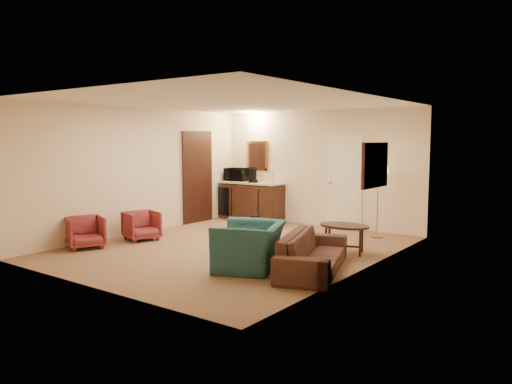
# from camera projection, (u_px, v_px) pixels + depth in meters

# --- Properties ---
(ground) EXTENTS (6.00, 6.00, 0.00)m
(ground) POSITION_uv_depth(u_px,v_px,m) (234.00, 248.00, 8.99)
(ground) COLOR brown
(ground) RESTS_ON ground
(room_walls) EXTENTS (5.02, 6.01, 2.61)m
(room_walls) POSITION_uv_depth(u_px,v_px,m) (255.00, 151.00, 9.48)
(room_walls) COLOR beige
(room_walls) RESTS_ON ground
(wetbar_cabinet) EXTENTS (1.64, 0.58, 0.92)m
(wetbar_cabinet) POSITION_uv_depth(u_px,v_px,m) (251.00, 201.00, 12.09)
(wetbar_cabinet) COLOR #3D2213
(wetbar_cabinet) RESTS_ON ground
(sofa) EXTENTS (1.17, 2.03, 0.76)m
(sofa) POSITION_uv_depth(u_px,v_px,m) (313.00, 246.00, 7.33)
(sofa) COLOR black
(sofa) RESTS_ON ground
(teal_armchair) EXTENTS (1.07, 1.27, 0.94)m
(teal_armchair) POSITION_uv_depth(u_px,v_px,m) (250.00, 238.00, 7.46)
(teal_armchair) COLOR #20504E
(teal_armchair) RESTS_ON ground
(rose_chair_near) EXTENTS (0.73, 0.75, 0.62)m
(rose_chair_near) POSITION_uv_depth(u_px,v_px,m) (142.00, 224.00, 9.66)
(rose_chair_near) COLOR maroon
(rose_chair_near) RESTS_ON ground
(rose_chair_far) EXTENTS (0.77, 0.79, 0.63)m
(rose_chair_far) POSITION_uv_depth(u_px,v_px,m) (85.00, 231.00, 8.93)
(rose_chair_far) COLOR maroon
(rose_chair_far) RESTS_ON ground
(coffee_table) EXTENTS (1.02, 0.84, 0.50)m
(coffee_table) POSITION_uv_depth(u_px,v_px,m) (344.00, 239.00, 8.50)
(coffee_table) COLOR black
(coffee_table) RESTS_ON ground
(floor_lamp) EXTENTS (0.55, 0.55, 1.58)m
(floor_lamp) POSITION_uv_depth(u_px,v_px,m) (378.00, 198.00, 9.83)
(floor_lamp) COLOR #AD7A39
(floor_lamp) RESTS_ON ground
(waste_bin) EXTENTS (0.28, 0.28, 0.26)m
(waste_bin) POSITION_uv_depth(u_px,v_px,m) (255.00, 221.00, 11.16)
(waste_bin) COLOR black
(waste_bin) RESTS_ON ground
(microwave) EXTENTS (0.60, 0.37, 0.39)m
(microwave) POSITION_uv_depth(u_px,v_px,m) (237.00, 173.00, 12.37)
(microwave) COLOR black
(microwave) RESTS_ON wetbar_cabinet
(coffee_maker) EXTENTS (0.22, 0.22, 0.33)m
(coffee_maker) POSITION_uv_depth(u_px,v_px,m) (253.00, 176.00, 11.90)
(coffee_maker) COLOR black
(coffee_maker) RESTS_ON wetbar_cabinet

